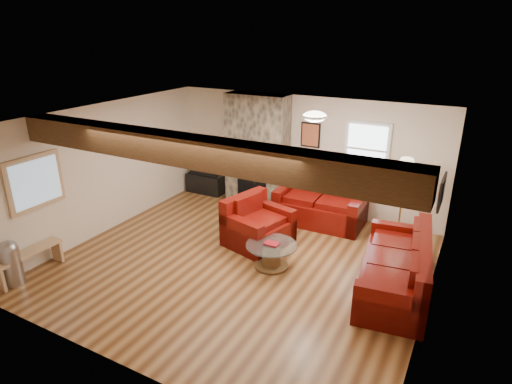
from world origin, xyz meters
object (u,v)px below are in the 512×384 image
Objects in this scene: television at (205,166)px; floor_lamp at (406,171)px; sofa_three at (395,264)px; tv_cabinet at (206,183)px; armchair_red at (258,222)px; coffee_table at (271,255)px; loveseat at (320,201)px.

floor_lamp is at bearing -5.56° from television.
tv_cabinet is (-4.93, 2.08, -0.20)m from sofa_three.
armchair_red is 1.27× the size of coffee_table.
television is at bearing -120.40° from sofa_three.
sofa_three is 5.36m from television.
floor_lamp is (1.70, 1.93, 1.20)m from coffee_table.
floor_lamp reaches higher than television.
coffee_table is at bearing -93.80° from loveseat.
loveseat is 2.34× the size of television.
coffee_table is 2.84m from floor_lamp.
sofa_three is 1.99m from coffee_table.
tv_cabinet is at bearing -120.40° from sofa_three.
coffee_table is at bearing -38.69° from tv_cabinet.
coffee_table is at bearing -38.69° from television.
loveseat is 1.87m from floor_lamp.
television is (0.00, 0.00, 0.45)m from tv_cabinet.
television is (-3.07, 0.30, 0.21)m from loveseat.
floor_lamp is at bearing -5.56° from tv_cabinet.
loveseat is 2.10m from coffee_table.
television is 4.75m from floor_lamp.
coffee_table is 3.85m from television.
armchair_red is at bearing 132.56° from coffee_table.
floor_lamp is at bearing 48.70° from coffee_table.
loveseat reaches higher than sofa_three.
sofa_three is at bearing -22.88° from tv_cabinet.
television is at bearing 141.31° from coffee_table.
tv_cabinet is at bearing 0.00° from television.
television reaches higher than sofa_three.
sofa_three is 2.62× the size of coffee_table.
floor_lamp is at bearing -6.84° from loveseat.
armchair_red is at bearing -150.44° from floor_lamp.
armchair_red is at bearing -36.14° from television.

